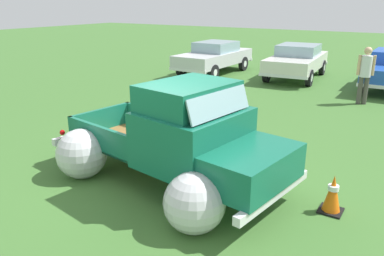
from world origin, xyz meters
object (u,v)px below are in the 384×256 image
at_px(vintage_pickup_truck, 182,147).
at_px(spectator_0, 365,72).
at_px(show_car_0, 214,56).
at_px(lane_cone_0, 333,194).
at_px(show_car_1, 297,60).

distance_m(vintage_pickup_truck, spectator_0, 8.15).
xyz_separation_m(show_car_0, spectator_0, (6.80, -2.33, 0.27)).
height_order(vintage_pickup_truck, spectator_0, vintage_pickup_truck).
relative_size(vintage_pickup_truck, lane_cone_0, 7.68).
height_order(show_car_1, spectator_0, spectator_0).
distance_m(spectator_0, lane_cone_0, 7.53).
xyz_separation_m(spectator_0, lane_cone_0, (0.81, -7.45, -0.75)).
height_order(show_car_1, lane_cone_0, show_car_1).
bearing_deg(show_car_1, lane_cone_0, 16.20).
bearing_deg(spectator_0, show_car_0, 50.01).
bearing_deg(show_car_0, vintage_pickup_truck, 27.30).
relative_size(show_car_0, show_car_1, 1.00).
bearing_deg(show_car_0, spectator_0, 72.05).
xyz_separation_m(vintage_pickup_truck, show_car_1, (-1.51, 11.14, 0.03)).
height_order(vintage_pickup_truck, show_car_0, vintage_pickup_truck).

